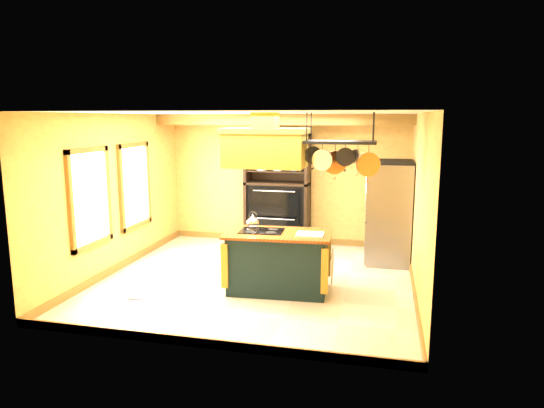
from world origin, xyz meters
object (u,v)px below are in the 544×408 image
at_px(refrigerator, 389,214).
at_px(hutch, 278,203).
at_px(range_hood, 265,146).
at_px(pot_rack, 341,151).
at_px(kitchen_island, 278,261).

height_order(refrigerator, hutch, hutch).
height_order(range_hood, pot_rack, same).
relative_size(pot_rack, hutch, 0.48).
height_order(range_hood, hutch, range_hood).
distance_m(kitchen_island, pot_rack, 1.92).
distance_m(range_hood, hutch, 3.03).
xyz_separation_m(range_hood, refrigerator, (1.83, 1.96, -1.33)).
bearing_deg(kitchen_island, range_hood, 176.70).
relative_size(kitchen_island, refrigerator, 0.90).
height_order(pot_rack, refrigerator, pot_rack).
distance_m(kitchen_island, refrigerator, 2.58).
relative_size(range_hood, hutch, 0.54).
distance_m(range_hood, pot_rack, 1.12).
distance_m(kitchen_island, range_hood, 1.76).
distance_m(refrigerator, hutch, 2.35).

